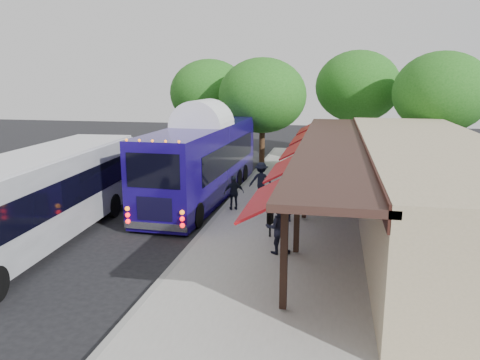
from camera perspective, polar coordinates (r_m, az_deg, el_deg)
The scene contains 15 objects.
ground at distance 16.78m, azimuth -6.30°, elevation -8.47°, with size 90.00×90.00×0.00m, color black.
sidewalk at distance 19.80m, azimuth 11.32°, elevation -5.12°, with size 10.00×40.00×0.15m, color #9E9B93.
curb at distance 20.38m, azimuth -2.76°, elevation -4.38°, with size 0.20×40.00×0.16m, color gray.
station_shelter at distance 19.66m, azimuth 21.44°, elevation -0.53°, with size 8.15×20.00×3.60m.
coach_bus at distance 23.22m, azimuth -4.54°, elevation 2.80°, with size 2.96×12.28×3.90m.
city_bus at distance 18.12m, azimuth -23.63°, elevation -1.83°, with size 3.40×12.43×3.30m.
ped_a at distance 19.28m, azimuth 5.74°, elevation -2.81°, with size 0.56×0.37×1.53m, color black.
ped_b at distance 15.75m, azimuth 4.69°, elevation -5.82°, with size 0.87×0.68×1.78m, color black.
ped_c at distance 20.84m, azimuth -0.74°, elevation -1.57°, with size 0.91×0.38×1.55m, color black.
ped_d at distance 22.75m, azimuth 2.60°, elevation -0.07°, with size 1.16×0.67×1.80m, color black.
sign_board at distance 17.34m, azimuth 3.68°, elevation -4.74°, with size 0.21×0.45×1.04m.
tree_left at distance 30.44m, azimuth 2.76°, elevation 10.24°, with size 5.63×5.63×7.21m.
tree_mid at distance 36.18m, azimuth 14.17°, elevation 10.98°, with size 6.19×6.19×7.93m.
tree_right at distance 31.86m, azimuth 23.34°, elevation 9.77°, with size 5.90×5.90×7.56m.
tree_far at distance 34.36m, azimuth -3.75°, elevation 10.52°, with size 5.66×5.66×7.25m.
Camera 1 is at (4.87, -14.91, 5.96)m, focal length 35.00 mm.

